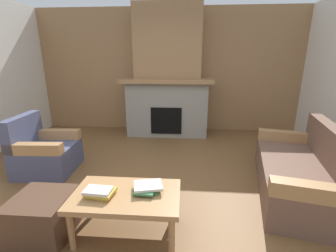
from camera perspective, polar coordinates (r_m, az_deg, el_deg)
The scene contains 9 objects.
ground at distance 2.94m, azimuth -4.13°, elevation -17.51°, with size 9.00×9.00×0.00m, color brown.
wall_back_wood_panel at distance 5.43m, azimuth 0.19°, elevation 13.35°, with size 6.00×0.12×2.70m, color #997047.
fireplace at distance 5.07m, azimuth -0.12°, elevation 11.03°, with size 1.90×0.82×2.70m.
couch at distance 3.36m, azimuth 30.15°, elevation -9.72°, with size 1.23×1.94×0.85m.
armchair at distance 3.91m, azimuth -28.21°, elevation -5.75°, with size 0.80×0.80×0.85m.
coffee_table at distance 2.30m, azimuth -10.25°, elevation -17.20°, with size 1.00×0.60×0.43m.
ottoman at distance 2.63m, azimuth -28.42°, elevation -18.89°, with size 0.52×0.52×0.40m, color #4C3323.
book_stack_near_edge at distance 2.27m, azimuth -16.44°, elevation -15.34°, with size 0.28×0.24×0.08m.
book_stack_center at distance 2.26m, azimuth -5.25°, elevation -14.88°, with size 0.30×0.26×0.07m.
Camera 1 is at (0.38, -2.41, 1.63)m, focal length 24.71 mm.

